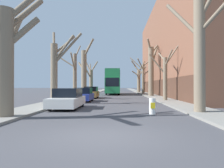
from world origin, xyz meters
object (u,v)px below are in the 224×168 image
object	(u,v)px
parked_car_0	(68,99)
parked_car_1	(83,95)
traffic_bollard	(152,106)
street_tree_left_4	(91,79)
street_tree_right_4	(139,78)
street_tree_left_2	(75,74)
street_tree_right_0	(200,45)
parked_car_2	(91,93)
street_tree_right_3	(143,76)
street_tree_right_2	(151,69)
street_tree_left_0	(6,52)
street_tree_left_1	(56,68)
street_tree_right_1	(165,74)
double_decker_bus	(113,81)
street_tree_left_3	(84,71)

from	to	relation	value
parked_car_0	parked_car_1	world-z (taller)	parked_car_0
traffic_bollard	street_tree_left_4	bearing A→B (deg)	104.08
street_tree_right_4	traffic_bollard	world-z (taller)	street_tree_right_4
street_tree_right_4	parked_car_0	size ratio (longest dim) A/B	1.69
street_tree_left_2	parked_car_0	size ratio (longest dim) A/B	1.49
street_tree_right_0	parked_car_2	distance (m)	17.67
street_tree_right_3	parked_car_1	size ratio (longest dim) A/B	1.84
street_tree_right_2	traffic_bollard	xyz separation A→B (m)	(-2.87, -20.26, -3.65)
traffic_bollard	street_tree_right_0	bearing A→B (deg)	5.23
street_tree_left_0	parked_car_0	bearing A→B (deg)	68.22
street_tree_right_4	street_tree_left_1	bearing A→B (deg)	-106.92
street_tree_right_2	traffic_bollard	world-z (taller)	street_tree_right_2
street_tree_right_3	street_tree_left_0	bearing A→B (deg)	-107.83
street_tree_right_2	parked_car_0	distance (m)	19.58
street_tree_left_0	parked_car_2	distance (m)	17.70
parked_car_1	parked_car_2	distance (m)	5.85
street_tree_left_4	street_tree_right_1	xyz separation A→B (m)	(10.40, -19.56, -0.20)
street_tree_right_2	double_decker_bus	bearing A→B (deg)	126.06
traffic_bollard	street_tree_left_0	bearing A→B (deg)	-165.80
street_tree_right_4	street_tree_left_0	bearing A→B (deg)	-103.71
street_tree_left_0	traffic_bollard	world-z (taller)	street_tree_left_0
street_tree_right_3	street_tree_left_1	bearing A→B (deg)	-113.60
street_tree_left_1	traffic_bollard	xyz separation A→B (m)	(7.40, -6.45, -2.69)
street_tree_right_4	parked_car_2	distance (m)	25.62
street_tree_left_0	street_tree_left_1	bearing A→B (deg)	89.76
parked_car_2	street_tree_right_4	bearing A→B (deg)	71.18
parked_car_0	street_tree_right_2	bearing A→B (deg)	64.17
street_tree_left_1	parked_car_0	xyz separation A→B (m)	(1.88, -3.55, -2.48)
street_tree_right_3	double_decker_bus	size ratio (longest dim) A/B	0.71
street_tree_left_3	double_decker_bus	size ratio (longest dim) A/B	0.81
traffic_bollard	street_tree_left_2	bearing A→B (deg)	117.60
street_tree_left_1	street_tree_right_4	size ratio (longest dim) A/B	0.86
street_tree_right_2	double_decker_bus	size ratio (longest dim) A/B	0.79
street_tree_left_2	street_tree_right_3	distance (m)	18.31
street_tree_right_0	traffic_bollard	distance (m)	4.44
street_tree_left_4	street_tree_right_2	size ratio (longest dim) A/B	0.82
street_tree_right_0	street_tree_right_4	world-z (taller)	street_tree_right_0
street_tree_left_2	traffic_bollard	world-z (taller)	street_tree_left_2
street_tree_left_1	traffic_bollard	distance (m)	10.18
street_tree_left_0	parked_car_1	xyz separation A→B (m)	(1.91, 11.56, -2.61)
street_tree_right_0	double_decker_bus	distance (m)	28.77
double_decker_bus	traffic_bollard	bearing A→B (deg)	-83.86
street_tree_left_3	traffic_bollard	size ratio (longest dim) A/B	9.59
double_decker_bus	street_tree_left_3	bearing A→B (deg)	-122.02
street_tree_right_3	double_decker_bus	bearing A→B (deg)	-169.69
street_tree_left_2	street_tree_right_3	xyz separation A→B (m)	(10.00, 15.33, 0.46)
street_tree_left_2	street_tree_right_0	xyz separation A→B (m)	(10.12, -13.85, 0.88)
street_tree_left_3	street_tree_right_4	size ratio (longest dim) A/B	1.15
street_tree_left_0	street_tree_right_2	distance (m)	24.44
street_tree_left_3	street_tree_right_1	bearing A→B (deg)	-47.23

